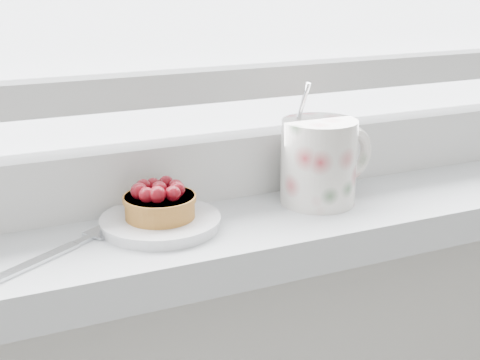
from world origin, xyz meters
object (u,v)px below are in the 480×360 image
raspberry_tart (159,201)px  floral_mug (321,160)px  saucer (160,222)px  fork (61,251)px

raspberry_tart → floral_mug: size_ratio=0.55×
saucer → floral_mug: bearing=0.0°
fork → raspberry_tart: bearing=10.3°
saucer → raspberry_tart: 0.02m
saucer → raspberry_tart: bearing=-141.7°
raspberry_tart → fork: (-0.10, -0.02, -0.03)m
saucer → fork: saucer is taller
floral_mug → fork: floral_mug is taller
saucer → floral_mug: size_ratio=0.91×
floral_mug → fork: bearing=-176.2°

